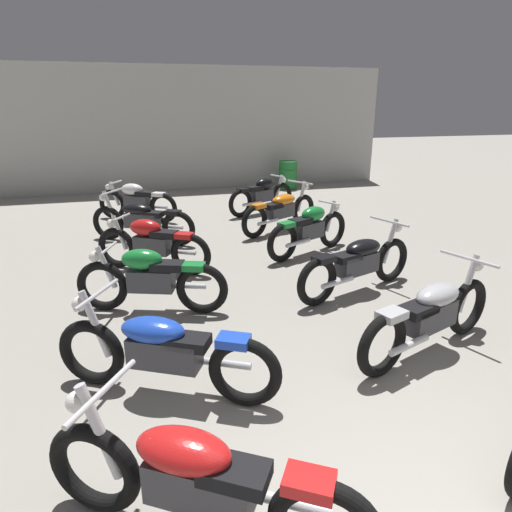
% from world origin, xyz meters
% --- Properties ---
extents(back_wall, '(12.81, 0.24, 3.60)m').
position_xyz_m(back_wall, '(0.00, 12.97, 1.80)').
color(back_wall, '#B2B2AD').
rests_on(back_wall, ground).
extents(motorcycle_left_row_0, '(1.89, 1.26, 0.97)m').
position_xyz_m(motorcycle_left_row_0, '(-1.37, 0.93, 0.45)').
color(motorcycle_left_row_0, black).
rests_on(motorcycle_left_row_0, ground).
extents(motorcycle_left_row_1, '(1.96, 1.16, 0.97)m').
position_xyz_m(motorcycle_left_row_1, '(-1.45, 2.49, 0.45)').
color(motorcycle_left_row_1, black).
rests_on(motorcycle_left_row_1, ground).
extents(motorcycle_left_row_2, '(1.89, 0.79, 0.88)m').
position_xyz_m(motorcycle_left_row_2, '(-1.46, 4.31, 0.46)').
color(motorcycle_left_row_2, black).
rests_on(motorcycle_left_row_2, ground).
extents(motorcycle_left_row_3, '(1.74, 1.12, 0.88)m').
position_xyz_m(motorcycle_left_row_3, '(-1.35, 5.83, 0.46)').
color(motorcycle_left_row_3, black).
rests_on(motorcycle_left_row_3, ground).
extents(motorcycle_left_row_4, '(1.91, 1.23, 0.97)m').
position_xyz_m(motorcycle_left_row_4, '(-1.45, 7.48, 0.45)').
color(motorcycle_left_row_4, black).
rests_on(motorcycle_left_row_4, ground).
extents(motorcycle_left_row_5, '(1.73, 1.14, 0.88)m').
position_xyz_m(motorcycle_left_row_5, '(-1.49, 9.25, 0.46)').
color(motorcycle_left_row_5, black).
rests_on(motorcycle_left_row_5, ground).
extents(motorcycle_right_row_1, '(2.08, 0.96, 0.97)m').
position_xyz_m(motorcycle_right_row_1, '(1.35, 2.48, 0.45)').
color(motorcycle_right_row_1, black).
rests_on(motorcycle_right_row_1, ground).
extents(motorcycle_right_row_2, '(2.08, 0.95, 0.97)m').
position_xyz_m(motorcycle_right_row_2, '(1.38, 4.17, 0.45)').
color(motorcycle_right_row_2, black).
rests_on(motorcycle_right_row_2, ground).
extents(motorcycle_right_row_3, '(1.83, 0.95, 0.88)m').
position_xyz_m(motorcycle_right_row_3, '(1.38, 5.97, 0.46)').
color(motorcycle_right_row_3, black).
rests_on(motorcycle_right_row_3, ground).
extents(motorcycle_right_row_4, '(1.95, 1.18, 0.97)m').
position_xyz_m(motorcycle_right_row_4, '(1.37, 7.54, 0.45)').
color(motorcycle_right_row_4, black).
rests_on(motorcycle_right_row_4, ground).
extents(motorcycle_right_row_5, '(1.84, 0.91, 0.88)m').
position_xyz_m(motorcycle_right_row_5, '(1.45, 9.18, 0.46)').
color(motorcycle_right_row_5, black).
rests_on(motorcycle_right_row_5, ground).
extents(oil_drum, '(0.59, 0.59, 0.85)m').
position_xyz_m(oil_drum, '(3.14, 12.11, 0.43)').
color(oil_drum, '#1E722D').
rests_on(oil_drum, ground).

